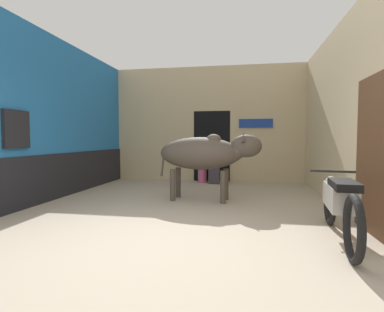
{
  "coord_description": "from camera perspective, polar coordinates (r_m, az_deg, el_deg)",
  "views": [
    {
      "loc": [
        1.08,
        -3.23,
        1.23
      ],
      "look_at": [
        0.08,
        2.44,
        0.9
      ],
      "focal_mm": 28.0,
      "sensor_mm": 36.0,
      "label": 1
    }
  ],
  "objects": [
    {
      "name": "wall_right_with_door",
      "position": [
        6.15,
        26.56,
        6.73
      ],
      "size": [
        0.22,
        5.42,
        3.32
      ],
      "color": "#C6B289",
      "rests_on": "ground_plane"
    },
    {
      "name": "wall_left_shopfront",
      "position": [
        7.1,
        -23.32,
        6.01
      ],
      "size": [
        0.25,
        5.42,
        3.32
      ],
      "color": "#236BAD",
      "rests_on": "ground_plane"
    },
    {
      "name": "plastic_stool",
      "position": [
        8.51,
        1.96,
        -3.41
      ],
      "size": [
        0.36,
        0.36,
        0.44
      ],
      "color": "#DB6093",
      "rests_on": "ground_plane"
    },
    {
      "name": "motorcycle_near",
      "position": [
        4.08,
        26.32,
        -7.98
      ],
      "size": [
        0.58,
        2.1,
        0.8
      ],
      "color": "black",
      "rests_on": "ground_plane"
    },
    {
      "name": "ground_plane",
      "position": [
        3.63,
        -8.28,
        -16.63
      ],
      "size": [
        30.0,
        30.0,
        0.0
      ],
      "primitive_type": "plane",
      "color": "tan"
    },
    {
      "name": "cow",
      "position": [
        5.94,
        2.66,
        0.51
      ],
      "size": [
        2.06,
        0.81,
        1.37
      ],
      "color": "#4C4238",
      "rests_on": "ground_plane"
    },
    {
      "name": "wall_back_with_doorway",
      "position": [
        8.95,
        3.4,
        4.7
      ],
      "size": [
        5.45,
        0.93,
        3.32
      ],
      "color": "#C6B289",
      "rests_on": "ground_plane"
    },
    {
      "name": "shopkeeper_seated",
      "position": [
        8.29,
        4.31,
        -0.86
      ],
      "size": [
        0.43,
        0.33,
        1.21
      ],
      "color": "#3D3842",
      "rests_on": "ground_plane"
    }
  ]
}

